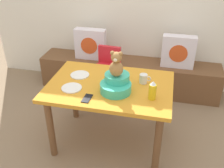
# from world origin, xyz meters

# --- Properties ---
(ground_plane) EXTENTS (8.00, 8.00, 0.00)m
(ground_plane) POSITION_xyz_m (0.00, 0.00, 0.00)
(ground_plane) COLOR #8C7256
(window_bench) EXTENTS (2.60, 0.44, 0.46)m
(window_bench) POSITION_xyz_m (0.00, 1.18, 0.23)
(window_bench) COLOR brown
(window_bench) RESTS_ON ground_plane
(pillow_floral_left) EXTENTS (0.44, 0.15, 0.44)m
(pillow_floral_left) POSITION_xyz_m (-0.56, 1.16, 0.68)
(pillow_floral_left) COLOR silver
(pillow_floral_left) RESTS_ON window_bench
(pillow_floral_right) EXTENTS (0.44, 0.15, 0.44)m
(pillow_floral_right) POSITION_xyz_m (0.67, 1.16, 0.68)
(pillow_floral_right) COLOR silver
(pillow_floral_right) RESTS_ON window_bench
(dining_table) EXTENTS (1.25, 0.87, 0.74)m
(dining_table) POSITION_xyz_m (0.00, 0.00, 0.63)
(dining_table) COLOR orange
(dining_table) RESTS_ON ground_plane
(highchair) EXTENTS (0.34, 0.46, 0.79)m
(highchair) POSITION_xyz_m (-0.22, 0.75, 0.52)
(highchair) COLOR red
(highchair) RESTS_ON ground_plane
(infant_seat_teal) EXTENTS (0.30, 0.33, 0.16)m
(infant_seat_teal) POSITION_xyz_m (0.09, -0.10, 0.81)
(infant_seat_teal) COLOR #38BB9B
(infant_seat_teal) RESTS_ON dining_table
(teddy_bear) EXTENTS (0.13, 0.12, 0.25)m
(teddy_bear) POSITION_xyz_m (0.09, -0.10, 1.02)
(teddy_bear) COLOR #A1713D
(teddy_bear) RESTS_ON infant_seat_teal
(ketchup_bottle) EXTENTS (0.07, 0.07, 0.18)m
(ketchup_bottle) POSITION_xyz_m (0.44, -0.16, 0.83)
(ketchup_bottle) COLOR gold
(ketchup_bottle) RESTS_ON dining_table
(coffee_mug) EXTENTS (0.12, 0.08, 0.09)m
(coffee_mug) POSITION_xyz_m (0.33, 0.11, 0.79)
(coffee_mug) COLOR silver
(coffee_mug) RESTS_ON dining_table
(dinner_plate_near) EXTENTS (0.20, 0.20, 0.01)m
(dinner_plate_near) POSITION_xyz_m (-0.36, 0.12, 0.75)
(dinner_plate_near) COLOR white
(dinner_plate_near) RESTS_ON dining_table
(dinner_plate_far) EXTENTS (0.20, 0.20, 0.01)m
(dinner_plate_far) POSITION_xyz_m (-0.35, -0.16, 0.75)
(dinner_plate_far) COLOR white
(dinner_plate_far) RESTS_ON dining_table
(cell_phone) EXTENTS (0.08, 0.15, 0.01)m
(cell_phone) POSITION_xyz_m (-0.14, -0.30, 0.74)
(cell_phone) COLOR black
(cell_phone) RESTS_ON dining_table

